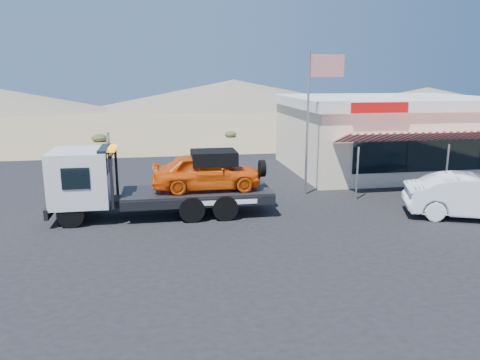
{
  "coord_description": "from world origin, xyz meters",
  "views": [
    {
      "loc": [
        -1.36,
        -14.31,
        5.11
      ],
      "look_at": [
        1.29,
        1.28,
        1.5
      ],
      "focal_mm": 35.0,
      "sensor_mm": 36.0,
      "label": 1
    }
  ],
  "objects": [
    {
      "name": "flagpole",
      "position": [
        4.93,
        4.5,
        3.76
      ],
      "size": [
        1.55,
        0.1,
        6.0
      ],
      "color": "#99999E",
      "rests_on": "asphalt_lot"
    },
    {
      "name": "asphalt_lot",
      "position": [
        2.0,
        3.0,
        0.01
      ],
      "size": [
        32.0,
        24.0,
        0.02
      ],
      "primitive_type": "cube",
      "color": "black",
      "rests_on": "ground"
    },
    {
      "name": "tow_truck",
      "position": [
        -1.56,
        2.44,
        1.4
      ],
      "size": [
        7.77,
        2.3,
        2.6
      ],
      "color": "black",
      "rests_on": "asphalt_lot"
    },
    {
      "name": "jerky_store",
      "position": [
        10.5,
        8.97,
        1.99
      ],
      "size": [
        10.4,
        9.97,
        3.9
      ],
      "color": "beige",
      "rests_on": "asphalt_lot"
    },
    {
      "name": "distant_hills",
      "position": [
        -9.77,
        55.14,
        1.89
      ],
      "size": [
        126.0,
        48.0,
        4.2
      ],
      "color": "#726B59",
      "rests_on": "ground"
    },
    {
      "name": "ground",
      "position": [
        0.0,
        0.0,
        0.0
      ],
      "size": [
        120.0,
        120.0,
        0.0
      ],
      "primitive_type": "plane",
      "color": "olive",
      "rests_on": "ground"
    },
    {
      "name": "white_sedan",
      "position": [
        9.63,
        0.23,
        0.8
      ],
      "size": [
        5.01,
        3.19,
        1.56
      ],
      "primitive_type": "imported",
      "rotation": [
        0.0,
        0.0,
        1.22
      ],
      "color": "white",
      "rests_on": "asphalt_lot"
    }
  ]
}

